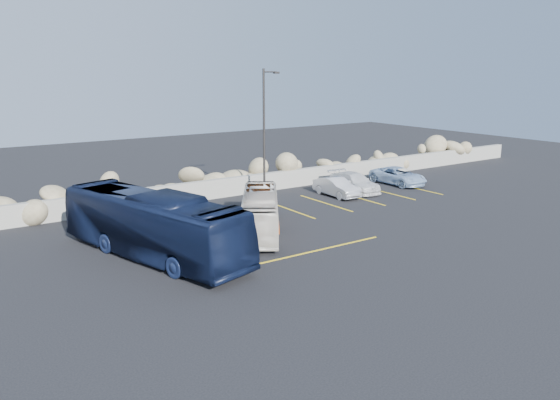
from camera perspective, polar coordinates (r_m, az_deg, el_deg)
ground at (r=24.91m, az=5.35°, el=-5.14°), size 90.00×90.00×0.00m
seawall at (r=34.51m, az=-7.38°, el=1.09°), size 60.00×0.40×1.20m
riprap_pile at (r=35.43m, az=-8.30°, el=2.54°), size 54.00×2.80×2.60m
parking_lines at (r=31.87m, az=5.44°, el=-0.99°), size 18.16×9.36×0.01m
lamppost at (r=33.02m, az=-1.60°, el=7.14°), size 1.14×0.18×8.00m
vintage_bus at (r=27.10m, az=-2.11°, el=-1.31°), size 5.41×7.07×2.04m
tour_coach at (r=24.07m, az=-13.15°, el=-2.54°), size 5.10×10.53×2.86m
car_b at (r=35.17m, az=5.93°, el=1.35°), size 1.33×3.62×1.18m
car_c at (r=36.68m, az=7.78°, el=1.84°), size 1.98×4.33×1.23m
car_d at (r=39.56m, az=12.25°, el=2.47°), size 2.03×4.32×1.20m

